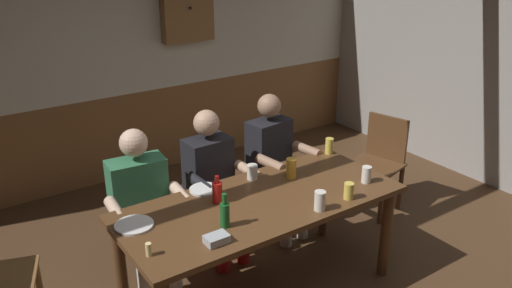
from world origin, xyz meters
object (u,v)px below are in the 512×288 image
plate_1 (134,225)px  pint_glass_0 (366,175)px  dining_table (261,213)px  person_0 (142,201)px  plate_0 (204,189)px  person_2 (275,160)px  pint_glass_4 (329,146)px  pint_glass_2 (291,168)px  wall_dart_cabinet (187,7)px  pint_glass_3 (252,172)px  chair_empty_near_right (379,160)px  person_1 (213,179)px  condiment_caddy (217,239)px  pint_glass_1 (349,191)px  pint_glass_5 (320,201)px  table_candle (149,250)px  bottle_0 (225,214)px  bottle_1 (217,192)px

plate_1 → pint_glass_0: pint_glass_0 is taller
dining_table → person_0: person_0 is taller
plate_0 → person_2: bearing=20.1°
plate_1 → pint_glass_4: size_ratio=1.82×
pint_glass_2 → wall_dart_cabinet: (0.33, 2.18, 0.89)m
person_2 → pint_glass_3: size_ratio=11.14×
chair_empty_near_right → wall_dart_cabinet: bearing=11.5°
pint_glass_0 → pint_glass_4: size_ratio=0.94×
person_2 → chair_empty_near_right: bearing=161.8°
person_0 → pint_glass_2: 1.11m
person_1 → plate_0: bearing=49.5°
condiment_caddy → pint_glass_3: (0.65, 0.59, 0.03)m
chair_empty_near_right → condiment_caddy: 2.31m
plate_1 → pint_glass_1: size_ratio=2.06×
pint_glass_3 → chair_empty_near_right: bearing=5.1°
pint_glass_1 → pint_glass_0: bearing=21.3°
chair_empty_near_right → pint_glass_3: bearing=80.2°
pint_glass_2 → plate_1: bearing=179.4°
pint_glass_0 → pint_glass_3: 0.83m
pint_glass_5 → wall_dart_cabinet: bearing=79.9°
pint_glass_3 → pint_glass_4: (0.78, 0.03, 0.01)m
pint_glass_0 → table_candle: bearing=178.8°
dining_table → condiment_caddy: bearing=-151.5°
person_1 → dining_table: bearing=88.2°
plate_1 → condiment_caddy: bearing=-54.0°
pint_glass_0 → pint_glass_5: bearing=-168.1°
pint_glass_1 → person_2: bearing=84.4°
pint_glass_4 → wall_dart_cabinet: size_ratio=0.19×
pint_glass_0 → pint_glass_1: size_ratio=1.06×
pint_glass_0 → pint_glass_2: pint_glass_2 is taller
dining_table → pint_glass_0: 0.83m
plate_0 → pint_glass_4: pint_glass_4 is taller
bottle_0 → pint_glass_1: bearing=-10.8°
dining_table → table_candle: size_ratio=24.57×
person_1 → plate_1: bearing=28.1°
pint_glass_1 → pint_glass_2: 0.49m
pint_glass_0 → pint_glass_5: (-0.54, -0.12, 0.00)m
bottle_0 → dining_table: bearing=22.0°
bottle_1 → person_2: bearing=30.8°
person_1 → chair_empty_near_right: (1.66, -0.21, -0.19)m
plate_1 → person_2: bearing=18.5°
chair_empty_near_right → pint_glass_0: (-0.88, -0.65, 0.35)m
chair_empty_near_right → person_1: bearing=67.9°
pint_glass_1 → plate_0: bearing=138.4°
pint_glass_4 → table_candle: bearing=-164.2°
chair_empty_near_right → table_candle: bearing=88.7°
chair_empty_near_right → pint_glass_4: 0.83m
chair_empty_near_right → pint_glass_2: 1.36m
bottle_0 → pint_glass_3: bearing=41.7°
bottle_1 → wall_dart_cabinet: bearing=66.1°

